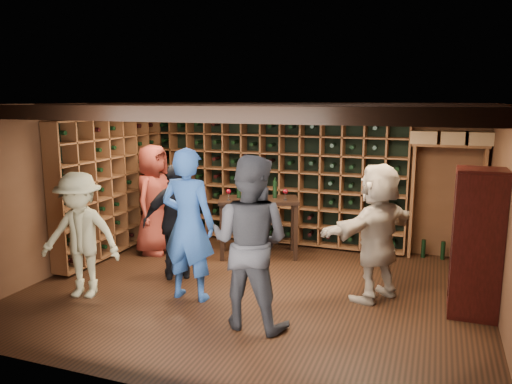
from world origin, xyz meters
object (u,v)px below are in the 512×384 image
(guest_woman_black, at_px, (178,222))
(guest_khaki, at_px, (80,235))
(man_grey_suit, at_px, (250,242))
(guest_red_floral, at_px, (154,199))
(guest_beige, at_px, (377,232))
(man_blue_shirt, at_px, (188,225))
(tasting_table, at_px, (258,206))
(display_cabinet, at_px, (476,246))

(guest_woman_black, height_order, guest_khaki, guest_woman_black)
(man_grey_suit, xyz_separation_m, guest_red_floral, (-2.48, 2.01, -0.07))
(man_grey_suit, bearing_deg, guest_red_floral, -35.62)
(guest_khaki, height_order, guest_beige, guest_beige)
(man_blue_shirt, xyz_separation_m, tasting_table, (0.23, 1.98, -0.14))
(man_blue_shirt, distance_m, guest_woman_black, 0.82)
(man_blue_shirt, bearing_deg, guest_woman_black, -51.25)
(man_blue_shirt, bearing_deg, guest_red_floral, -46.93)
(guest_khaki, bearing_deg, guest_red_floral, 81.70)
(man_blue_shirt, relative_size, guest_red_floral, 1.08)
(guest_red_floral, distance_m, guest_beige, 3.80)
(guest_khaki, bearing_deg, tasting_table, 45.00)
(man_blue_shirt, xyz_separation_m, man_grey_suit, (1.02, -0.46, -0.00))
(display_cabinet, distance_m, man_blue_shirt, 3.50)
(guest_red_floral, relative_size, tasting_table, 1.28)
(guest_woman_black, distance_m, guest_khaki, 1.34)
(display_cabinet, bearing_deg, guest_red_floral, 170.18)
(man_blue_shirt, distance_m, tasting_table, 2.00)
(guest_khaki, bearing_deg, display_cabinet, 1.76)
(man_grey_suit, relative_size, guest_red_floral, 1.08)
(man_blue_shirt, height_order, guest_red_floral, man_blue_shirt)
(guest_woman_black, bearing_deg, man_grey_suit, 113.32)
(tasting_table, bearing_deg, guest_khaki, -144.37)
(guest_khaki, bearing_deg, man_grey_suit, -12.59)
(guest_red_floral, xyz_separation_m, guest_beige, (3.73, -0.73, -0.02))
(display_cabinet, height_order, man_blue_shirt, man_blue_shirt)
(guest_beige, bearing_deg, tasting_table, -87.38)
(man_grey_suit, distance_m, guest_red_floral, 3.20)
(man_grey_suit, height_order, tasting_table, man_grey_suit)
(man_grey_suit, bearing_deg, display_cabinet, -150.64)
(display_cabinet, height_order, man_grey_suit, man_grey_suit)
(display_cabinet, xyz_separation_m, guest_red_floral, (-4.89, 0.85, 0.06))
(display_cabinet, xyz_separation_m, guest_khaki, (-4.78, -1.12, -0.03))
(guest_woman_black, distance_m, guest_beige, 2.78)
(guest_khaki, bearing_deg, guest_beige, 7.39)
(display_cabinet, relative_size, tasting_table, 1.23)
(guest_woman_black, bearing_deg, tasting_table, -149.70)
(guest_red_floral, distance_m, guest_woman_black, 1.34)
(man_blue_shirt, relative_size, tasting_table, 1.38)
(guest_beige, bearing_deg, display_cabinet, 116.65)
(display_cabinet, distance_m, guest_beige, 1.16)
(display_cabinet, relative_size, man_grey_suit, 0.89)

